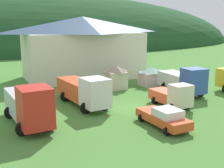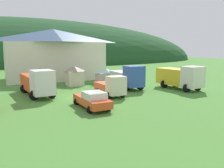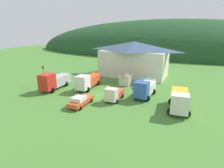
{
  "view_description": "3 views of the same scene",
  "coord_description": "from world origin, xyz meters",
  "px_view_note": "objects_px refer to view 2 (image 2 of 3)",
  "views": [
    {
      "loc": [
        -14.74,
        -24.97,
        8.64
      ],
      "look_at": [
        -1.29,
        3.95,
        1.77
      ],
      "focal_mm": 48.16,
      "sensor_mm": 36.0,
      "label": 1
    },
    {
      "loc": [
        -8.75,
        -26.32,
        5.7
      ],
      "look_at": [
        3.89,
        0.47,
        1.19
      ],
      "focal_mm": 37.99,
      "sensor_mm": 36.0,
      "label": 2
    },
    {
      "loc": [
        15.68,
        -29.18,
        12.07
      ],
      "look_at": [
        1.15,
        1.99,
        1.93
      ],
      "focal_mm": 29.86,
      "sensor_mm": 36.0,
      "label": 3
    }
  ],
  "objects_px": {
    "heavy_rig_striped": "(181,77)",
    "service_pickup_orange": "(92,100)",
    "depot_building": "(54,54)",
    "light_truck_cream": "(111,86)",
    "traffic_cone_near_pickup": "(80,99)",
    "traffic_cone_mid_row": "(51,101)",
    "box_truck_blue": "(128,77)",
    "play_shed_cream": "(75,76)",
    "heavy_rig_white": "(37,82)",
    "play_shed_pink": "(106,76)"
  },
  "relations": [
    {
      "from": "traffic_cone_mid_row",
      "to": "play_shed_cream",
      "type": "bearing_deg",
      "value": 60.13
    },
    {
      "from": "play_shed_cream",
      "to": "traffic_cone_near_pickup",
      "type": "bearing_deg",
      "value": -103.04
    },
    {
      "from": "service_pickup_orange",
      "to": "heavy_rig_striped",
      "type": "bearing_deg",
      "value": 105.02
    },
    {
      "from": "play_shed_cream",
      "to": "depot_building",
      "type": "bearing_deg",
      "value": 97.38
    },
    {
      "from": "box_truck_blue",
      "to": "traffic_cone_near_pickup",
      "type": "bearing_deg",
      "value": -62.48
    },
    {
      "from": "depot_building",
      "to": "light_truck_cream",
      "type": "xyz_separation_m",
      "value": [
        2.74,
        -18.84,
        -3.47
      ]
    },
    {
      "from": "box_truck_blue",
      "to": "heavy_rig_striped",
      "type": "bearing_deg",
      "value": 62.55
    },
    {
      "from": "heavy_rig_white",
      "to": "play_shed_cream",
      "type": "bearing_deg",
      "value": 126.47
    },
    {
      "from": "box_truck_blue",
      "to": "service_pickup_orange",
      "type": "height_order",
      "value": "box_truck_blue"
    },
    {
      "from": "depot_building",
      "to": "traffic_cone_mid_row",
      "type": "relative_size",
      "value": 36.39
    },
    {
      "from": "play_shed_cream",
      "to": "traffic_cone_mid_row",
      "type": "bearing_deg",
      "value": -119.87
    },
    {
      "from": "play_shed_pink",
      "to": "traffic_cone_mid_row",
      "type": "height_order",
      "value": "play_shed_pink"
    },
    {
      "from": "play_shed_cream",
      "to": "play_shed_pink",
      "type": "relative_size",
      "value": 0.99
    },
    {
      "from": "service_pickup_orange",
      "to": "play_shed_cream",
      "type": "bearing_deg",
      "value": 167.55
    },
    {
      "from": "box_truck_blue",
      "to": "service_pickup_orange",
      "type": "distance_m",
      "value": 11.86
    },
    {
      "from": "depot_building",
      "to": "light_truck_cream",
      "type": "height_order",
      "value": "depot_building"
    },
    {
      "from": "depot_building",
      "to": "play_shed_pink",
      "type": "relative_size",
      "value": 5.99
    },
    {
      "from": "heavy_rig_white",
      "to": "traffic_cone_mid_row",
      "type": "xyz_separation_m",
      "value": [
        0.79,
        -3.81,
        -1.65
      ]
    },
    {
      "from": "play_shed_pink",
      "to": "traffic_cone_mid_row",
      "type": "distance_m",
      "value": 14.11
    },
    {
      "from": "traffic_cone_mid_row",
      "to": "heavy_rig_striped",
      "type": "bearing_deg",
      "value": 0.3
    },
    {
      "from": "traffic_cone_near_pickup",
      "to": "traffic_cone_mid_row",
      "type": "xyz_separation_m",
      "value": [
        -3.2,
        0.34,
        0.0
      ]
    },
    {
      "from": "heavy_rig_white",
      "to": "service_pickup_orange",
      "type": "relative_size",
      "value": 1.61
    },
    {
      "from": "depot_building",
      "to": "service_pickup_orange",
      "type": "distance_m",
      "value": 23.52
    },
    {
      "from": "play_shed_pink",
      "to": "heavy_rig_white",
      "type": "bearing_deg",
      "value": -154.37
    },
    {
      "from": "light_truck_cream",
      "to": "service_pickup_orange",
      "type": "bearing_deg",
      "value": -45.53
    },
    {
      "from": "play_shed_cream",
      "to": "light_truck_cream",
      "type": "relative_size",
      "value": 0.6
    },
    {
      "from": "heavy_rig_white",
      "to": "heavy_rig_striped",
      "type": "relative_size",
      "value": 1.21
    },
    {
      "from": "traffic_cone_mid_row",
      "to": "depot_building",
      "type": "bearing_deg",
      "value": 76.83
    },
    {
      "from": "box_truck_blue",
      "to": "heavy_rig_striped",
      "type": "xyz_separation_m",
      "value": [
        6.42,
        -3.58,
        0.11
      ]
    },
    {
      "from": "depot_building",
      "to": "traffic_cone_mid_row",
      "type": "height_order",
      "value": "depot_building"
    },
    {
      "from": "heavy_rig_striped",
      "to": "heavy_rig_white",
      "type": "bearing_deg",
      "value": -107.46
    },
    {
      "from": "light_truck_cream",
      "to": "service_pickup_orange",
      "type": "distance_m",
      "value": 5.93
    },
    {
      "from": "heavy_rig_white",
      "to": "traffic_cone_mid_row",
      "type": "height_order",
      "value": "heavy_rig_white"
    },
    {
      "from": "play_shed_cream",
      "to": "traffic_cone_mid_row",
      "type": "relative_size",
      "value": 6.0
    },
    {
      "from": "play_shed_pink",
      "to": "heavy_rig_striped",
      "type": "distance_m",
      "value": 11.75
    },
    {
      "from": "traffic_cone_near_pickup",
      "to": "service_pickup_orange",
      "type": "bearing_deg",
      "value": -92.19
    },
    {
      "from": "play_shed_cream",
      "to": "box_truck_blue",
      "type": "height_order",
      "value": "box_truck_blue"
    },
    {
      "from": "depot_building",
      "to": "service_pickup_orange",
      "type": "relative_size",
      "value": 3.39
    },
    {
      "from": "heavy_rig_striped",
      "to": "service_pickup_orange",
      "type": "height_order",
      "value": "heavy_rig_striped"
    },
    {
      "from": "light_truck_cream",
      "to": "play_shed_cream",
      "type": "bearing_deg",
      "value": -173.41
    },
    {
      "from": "light_truck_cream",
      "to": "service_pickup_orange",
      "type": "relative_size",
      "value": 0.93
    },
    {
      "from": "heavy_rig_white",
      "to": "traffic_cone_near_pickup",
      "type": "distance_m",
      "value": 5.99
    },
    {
      "from": "play_shed_pink",
      "to": "heavy_rig_striped",
      "type": "bearing_deg",
      "value": -51.38
    },
    {
      "from": "light_truck_cream",
      "to": "box_truck_blue",
      "type": "bearing_deg",
      "value": 129.63
    },
    {
      "from": "heavy_rig_white",
      "to": "service_pickup_orange",
      "type": "xyz_separation_m",
      "value": [
        3.83,
        -8.44,
        -0.82
      ]
    },
    {
      "from": "play_shed_cream",
      "to": "service_pickup_orange",
      "type": "xyz_separation_m",
      "value": [
        -2.46,
        -14.21,
        -0.7
      ]
    },
    {
      "from": "depot_building",
      "to": "play_shed_pink",
      "type": "height_order",
      "value": "depot_building"
    },
    {
      "from": "heavy_rig_striped",
      "to": "service_pickup_orange",
      "type": "distance_m",
      "value": 15.61
    },
    {
      "from": "play_shed_cream",
      "to": "light_truck_cream",
      "type": "height_order",
      "value": "play_shed_cream"
    },
    {
      "from": "light_truck_cream",
      "to": "box_truck_blue",
      "type": "height_order",
      "value": "box_truck_blue"
    }
  ]
}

